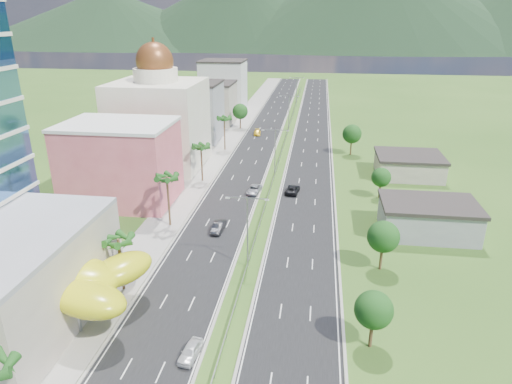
% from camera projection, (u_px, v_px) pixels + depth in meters
% --- Properties ---
extents(ground, '(500.00, 500.00, 0.00)m').
position_uv_depth(ground, '(236.00, 308.00, 57.11)').
color(ground, '#2D5119').
rests_on(ground, ground).
extents(road_left, '(11.00, 260.00, 0.04)m').
position_uv_depth(road_left, '(263.00, 133.00, 141.14)').
color(road_left, black).
rests_on(road_left, ground).
extents(road_right, '(11.00, 260.00, 0.04)m').
position_uv_depth(road_right, '(312.00, 135.00, 139.24)').
color(road_right, black).
rests_on(road_right, ground).
extents(sidewalk_left, '(7.00, 260.00, 0.12)m').
position_uv_depth(sidewalk_left, '(233.00, 132.00, 142.33)').
color(sidewalk_left, gray).
rests_on(sidewalk_left, ground).
extents(median_guardrail, '(0.10, 216.06, 0.76)m').
position_uv_depth(median_guardrail, '(283.00, 148.00, 123.35)').
color(median_guardrail, gray).
rests_on(median_guardrail, ground).
extents(streetlight_median_b, '(6.04, 0.25, 11.00)m').
position_uv_depth(streetlight_median_b, '(247.00, 225.00, 63.89)').
color(streetlight_median_b, gray).
rests_on(streetlight_median_b, ground).
extents(streetlight_median_c, '(6.04, 0.25, 11.00)m').
position_uv_depth(streetlight_median_c, '(275.00, 148.00, 100.82)').
color(streetlight_median_c, gray).
rests_on(streetlight_median_c, ground).
extents(streetlight_median_d, '(6.04, 0.25, 11.00)m').
position_uv_depth(streetlight_median_d, '(289.00, 109.00, 142.37)').
color(streetlight_median_d, gray).
rests_on(streetlight_median_d, ground).
extents(streetlight_median_e, '(6.04, 0.25, 11.00)m').
position_uv_depth(streetlight_median_e, '(297.00, 88.00, 183.91)').
color(streetlight_median_e, gray).
rests_on(streetlight_median_e, ground).
extents(lime_canopy, '(18.00, 15.00, 7.40)m').
position_uv_depth(lime_canopy, '(63.00, 279.00, 54.13)').
color(lime_canopy, '#BCBC12').
rests_on(lime_canopy, ground).
extents(pink_shophouse, '(20.00, 15.00, 15.00)m').
position_uv_depth(pink_shophouse, '(121.00, 164.00, 87.47)').
color(pink_shophouse, '#CA5360').
rests_on(pink_shophouse, ground).
extents(domed_building, '(20.00, 20.00, 28.70)m').
position_uv_depth(domed_building, '(159.00, 119.00, 107.31)').
color(domed_building, beige).
rests_on(domed_building, ground).
extents(midrise_grey, '(16.00, 15.00, 16.00)m').
position_uv_depth(midrise_grey, '(192.00, 112.00, 131.48)').
color(midrise_grey, gray).
rests_on(midrise_grey, ground).
extents(midrise_beige, '(16.00, 15.00, 13.00)m').
position_uv_depth(midrise_beige, '(210.00, 104.00, 152.33)').
color(midrise_beige, gray).
rests_on(midrise_beige, ground).
extents(midrise_white, '(16.00, 15.00, 18.00)m').
position_uv_depth(midrise_white, '(223.00, 86.00, 172.66)').
color(midrise_white, silver).
rests_on(midrise_white, ground).
extents(shed_near, '(15.00, 10.00, 5.00)m').
position_uv_depth(shed_near, '(428.00, 219.00, 75.74)').
color(shed_near, gray).
rests_on(shed_near, ground).
extents(shed_far, '(14.00, 12.00, 4.40)m').
position_uv_depth(shed_far, '(409.00, 166.00, 103.30)').
color(shed_far, gray).
rests_on(shed_far, ground).
extents(palm_tree_b, '(3.60, 3.60, 8.10)m').
position_uv_depth(palm_tree_b, '(118.00, 242.00, 58.35)').
color(palm_tree_b, '#47301C').
rests_on(palm_tree_b, ground).
extents(palm_tree_c, '(3.60, 3.60, 9.60)m').
position_uv_depth(palm_tree_c, '(167.00, 180.00, 76.29)').
color(palm_tree_c, '#47301C').
rests_on(palm_tree_c, ground).
extents(palm_tree_d, '(3.60, 3.60, 8.60)m').
position_uv_depth(palm_tree_d, '(201.00, 148.00, 97.88)').
color(palm_tree_d, '#47301C').
rests_on(palm_tree_d, ground).
extents(palm_tree_e, '(3.60, 3.60, 9.40)m').
position_uv_depth(palm_tree_e, '(224.00, 120.00, 120.68)').
color(palm_tree_e, '#47301C').
rests_on(palm_tree_e, ground).
extents(leafy_tree_lfar, '(4.90, 4.90, 8.05)m').
position_uv_depth(leafy_tree_lfar, '(240.00, 111.00, 144.75)').
color(leafy_tree_lfar, '#47301C').
rests_on(leafy_tree_lfar, ground).
extents(leafy_tree_ra, '(4.20, 4.20, 6.90)m').
position_uv_depth(leafy_tree_ra, '(374.00, 310.00, 48.74)').
color(leafy_tree_ra, '#47301C').
rests_on(leafy_tree_ra, ground).
extents(leafy_tree_rb, '(4.55, 4.55, 7.47)m').
position_uv_depth(leafy_tree_rb, '(383.00, 237.00, 63.91)').
color(leafy_tree_rb, '#47301C').
rests_on(leafy_tree_rb, ground).
extents(leafy_tree_rc, '(3.85, 3.85, 6.33)m').
position_uv_depth(leafy_tree_rc, '(381.00, 177.00, 89.67)').
color(leafy_tree_rc, '#47301C').
rests_on(leafy_tree_rc, ground).
extents(leafy_tree_rd, '(4.90, 4.90, 8.05)m').
position_uv_depth(leafy_tree_rd, '(352.00, 134.00, 117.44)').
color(leafy_tree_rd, '#47301C').
rests_on(leafy_tree_rd, ground).
extents(mountain_ridge, '(860.00, 140.00, 90.00)m').
position_uv_depth(mountain_ridge, '(371.00, 51.00, 464.98)').
color(mountain_ridge, black).
rests_on(mountain_ridge, ground).
extents(car_white_near_left, '(2.21, 4.35, 1.42)m').
position_uv_depth(car_white_near_left, '(190.00, 351.00, 48.60)').
color(car_white_near_left, silver).
rests_on(car_white_near_left, road_left).
extents(car_dark_left, '(1.95, 4.89, 1.58)m').
position_uv_depth(car_dark_left, '(218.00, 227.00, 76.92)').
color(car_dark_left, black).
rests_on(car_dark_left, road_left).
extents(car_silver_mid_left, '(2.91, 5.42, 1.45)m').
position_uv_depth(car_silver_mid_left, '(254.00, 190.00, 93.50)').
color(car_silver_mid_left, '#9B9DA2').
rests_on(car_silver_mid_left, road_left).
extents(car_yellow_far_left, '(2.53, 5.18, 1.45)m').
position_uv_depth(car_yellow_far_left, '(257.00, 132.00, 138.96)').
color(car_yellow_far_left, gold).
rests_on(car_yellow_far_left, road_left).
extents(car_dark_far_right, '(3.16, 5.67, 1.50)m').
position_uv_depth(car_dark_far_right, '(293.00, 189.00, 93.59)').
color(car_dark_far_right, black).
rests_on(car_dark_far_right, road_right).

